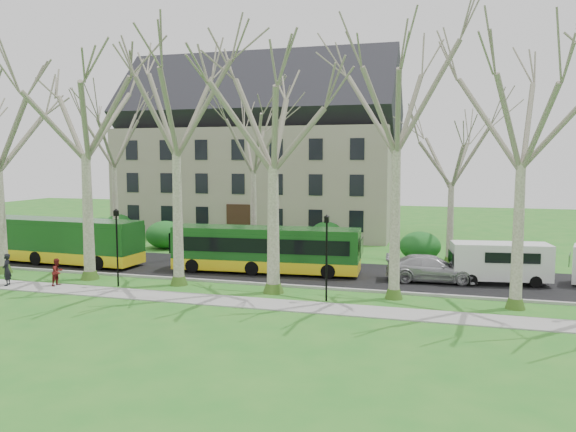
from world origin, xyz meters
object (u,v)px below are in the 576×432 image
object	(u,v)px
bus_follow	(266,249)
van_a	(500,263)
bus_lead	(56,240)
sedan	(431,269)
pedestrian_a	(7,270)
pedestrian_b	(57,272)

from	to	relation	value
bus_follow	van_a	world-z (taller)	bus_follow
bus_lead	van_a	world-z (taller)	bus_lead
sedan	pedestrian_a	xyz separation A→B (m)	(-23.01, -7.64, 0.14)
bus_lead	sedan	distance (m)	25.04
bus_lead	sedan	xyz separation A→B (m)	(25.01, 0.92, -0.81)
bus_follow	pedestrian_a	bearing A→B (deg)	-153.73
van_a	pedestrian_b	world-z (taller)	van_a
bus_follow	sedan	bearing A→B (deg)	-3.49
sedan	pedestrian_a	distance (m)	24.24
pedestrian_a	pedestrian_b	distance (m)	2.86
pedestrian_a	van_a	bearing A→B (deg)	82.09
bus_follow	pedestrian_b	bearing A→B (deg)	-150.46
pedestrian_a	pedestrian_b	world-z (taller)	pedestrian_a
pedestrian_b	van_a	bearing A→B (deg)	-68.68
bus_follow	sedan	xyz separation A→B (m)	(10.12, 0.10, -0.71)
bus_lead	van_a	distance (m)	28.83
sedan	pedestrian_b	bearing A→B (deg)	103.78
van_a	pedestrian_a	size ratio (longest dim) A/B	2.97
sedan	pedestrian_a	size ratio (longest dim) A/B	2.90
bus_lead	pedestrian_b	xyz separation A→B (m)	(4.74, -5.92, -0.80)
bus_follow	van_a	bearing A→B (deg)	-1.65
van_a	bus_lead	bearing A→B (deg)	174.90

